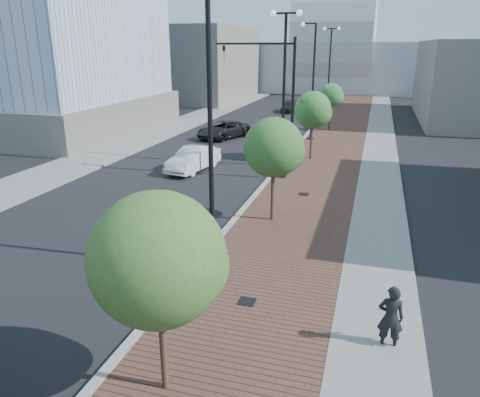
# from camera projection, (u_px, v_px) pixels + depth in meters

# --- Properties ---
(sidewalk) EXTENTS (7.00, 140.00, 0.12)m
(sidewalk) POSITION_uv_depth(u_px,v_px,m) (350.00, 129.00, 42.63)
(sidewalk) COLOR #4C2D23
(sidewalk) RESTS_ON ground
(concrete_strip) EXTENTS (2.40, 140.00, 0.13)m
(concrete_strip) POSITION_uv_depth(u_px,v_px,m) (381.00, 131.00, 41.90)
(concrete_strip) COLOR slate
(concrete_strip) RESTS_ON ground
(curb) EXTENTS (0.30, 140.00, 0.14)m
(curb) POSITION_uv_depth(u_px,v_px,m) (313.00, 127.00, 43.57)
(curb) COLOR gray
(curb) RESTS_ON ground
(west_sidewalk) EXTENTS (4.00, 140.00, 0.12)m
(west_sidewalk) POSITION_uv_depth(u_px,v_px,m) (187.00, 122.00, 47.06)
(west_sidewalk) COLOR slate
(west_sidewalk) RESTS_ON ground
(white_sedan) EXTENTS (2.28, 4.69, 1.48)m
(white_sedan) POSITION_uv_depth(u_px,v_px,m) (193.00, 159.00, 28.60)
(white_sedan) COLOR silver
(white_sedan) RESTS_ON ground
(dark_car_mid) EXTENTS (4.09, 5.64, 1.43)m
(dark_car_mid) POSITION_uv_depth(u_px,v_px,m) (223.00, 130.00, 38.70)
(dark_car_mid) COLOR black
(dark_car_mid) RESTS_ON ground
(dark_car_far) EXTENTS (1.91, 4.23, 1.20)m
(dark_car_far) POSITION_uv_depth(u_px,v_px,m) (289.00, 107.00, 54.03)
(dark_car_far) COLOR black
(dark_car_far) RESTS_ON ground
(pedestrian) EXTENTS (0.67, 0.46, 1.80)m
(pedestrian) POSITION_uv_depth(u_px,v_px,m) (391.00, 318.00, 11.62)
(pedestrian) COLOR black
(pedestrian) RESTS_ON ground
(streetlight_1) EXTENTS (1.44, 0.56, 9.21)m
(streetlight_1) POSITION_uv_depth(u_px,v_px,m) (207.00, 147.00, 14.80)
(streetlight_1) COLOR black
(streetlight_1) RESTS_ON ground
(streetlight_2) EXTENTS (1.72, 0.56, 9.28)m
(streetlight_2) POSITION_uv_depth(u_px,v_px,m) (284.00, 96.00, 25.53)
(streetlight_2) COLOR black
(streetlight_2) RESTS_ON ground
(streetlight_3) EXTENTS (1.44, 0.56, 9.21)m
(streetlight_3) POSITION_uv_depth(u_px,v_px,m) (311.00, 87.00, 36.62)
(streetlight_3) COLOR black
(streetlight_3) RESTS_ON ground
(streetlight_4) EXTENTS (1.72, 0.56, 9.28)m
(streetlight_4) POSITION_uv_depth(u_px,v_px,m) (329.00, 73.00, 47.35)
(streetlight_4) COLOR black
(streetlight_4) RESTS_ON ground
(traffic_mast) EXTENTS (5.09, 0.20, 8.00)m
(traffic_mast) POSITION_uv_depth(u_px,v_px,m) (279.00, 88.00, 28.45)
(traffic_mast) COLOR black
(traffic_mast) RESTS_ON ground
(tree_0) EXTENTS (2.87, 2.87, 4.75)m
(tree_0) POSITION_uv_depth(u_px,v_px,m) (160.00, 259.00, 9.38)
(tree_0) COLOR #382619
(tree_0) RESTS_ON ground
(tree_1) EXTENTS (2.59, 2.57, 4.66)m
(tree_1) POSITION_uv_depth(u_px,v_px,m) (275.00, 148.00, 19.37)
(tree_1) COLOR #382619
(tree_1) RESTS_ON ground
(tree_2) EXTENTS (2.48, 2.45, 4.67)m
(tree_2) POSITION_uv_depth(u_px,v_px,m) (313.00, 110.00, 30.26)
(tree_2) COLOR #382619
(tree_2) RESTS_ON ground
(tree_3) EXTENTS (2.22, 2.14, 4.31)m
(tree_3) POSITION_uv_depth(u_px,v_px,m) (332.00, 95.00, 41.23)
(tree_3) COLOR #382619
(tree_3) RESTS_ON ground
(tower_podium) EXTENTS (19.00, 19.00, 3.00)m
(tower_podium) POSITION_uv_depth(u_px,v_px,m) (43.00, 114.00, 42.29)
(tower_podium) COLOR #64605A
(tower_podium) RESTS_ON ground
(convention_center) EXTENTS (50.00, 30.00, 50.00)m
(convention_center) POSITION_uv_depth(u_px,v_px,m) (338.00, 54.00, 83.14)
(convention_center) COLOR #A5A8AF
(convention_center) RESTS_ON ground
(commercial_block_nw) EXTENTS (14.00, 20.00, 10.00)m
(commercial_block_nw) POSITION_uv_depth(u_px,v_px,m) (195.00, 64.00, 65.56)
(commercial_block_nw) COLOR slate
(commercial_block_nw) RESTS_ON ground
(utility_cover_1) EXTENTS (0.50, 0.50, 0.02)m
(utility_cover_1) POSITION_uv_depth(u_px,v_px,m) (247.00, 301.00, 13.80)
(utility_cover_1) COLOR black
(utility_cover_1) RESTS_ON sidewalk
(utility_cover_2) EXTENTS (0.50, 0.50, 0.02)m
(utility_cover_2) POSITION_uv_depth(u_px,v_px,m) (304.00, 194.00, 23.81)
(utility_cover_2) COLOR black
(utility_cover_2) RESTS_ON sidewalk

